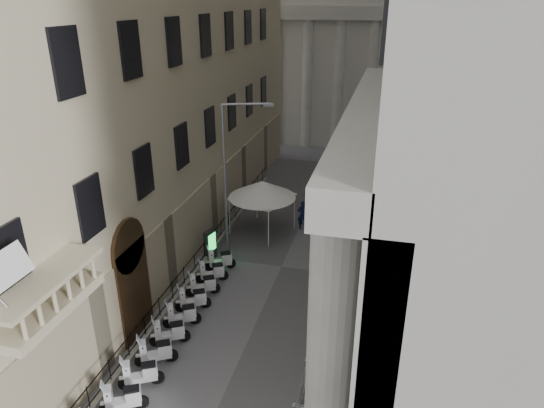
{
  "coord_description": "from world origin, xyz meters",
  "views": [
    {
      "loc": [
        5.19,
        -3.8,
        13.92
      ],
      "look_at": [
        -0.13,
        17.53,
        4.5
      ],
      "focal_mm": 32.0,
      "sensor_mm": 36.0,
      "label": 1
    }
  ],
  "objects": [
    {
      "name": "iron_fence",
      "position": [
        -4.3,
        18.0,
        0.0
      ],
      "size": [
        0.3,
        28.0,
        1.4
      ],
      "primitive_type": null,
      "color": "black",
      "rests_on": "ground"
    },
    {
      "name": "blue_awning",
      "position": [
        4.15,
        26.0,
        0.0
      ],
      "size": [
        1.6,
        3.0,
        3.0
      ],
      "primitive_type": null,
      "color": "navy",
      "rests_on": "ground"
    },
    {
      "name": "scooter_4",
      "position": [
        -3.21,
        9.07,
        0.0
      ],
      "size": [
        1.5,
        1.16,
        1.5
      ],
      "primitive_type": null,
      "rotation": [
        0.0,
        0.0,
        2.07
      ],
      "color": "silver",
      "rests_on": "ground"
    },
    {
      "name": "scooter_5",
      "position": [
        -3.21,
        10.36,
        0.0
      ],
      "size": [
        1.5,
        1.16,
        1.5
      ],
      "primitive_type": null,
      "rotation": [
        0.0,
        0.0,
        2.07
      ],
      "color": "silver",
      "rests_on": "ground"
    },
    {
      "name": "scooter_6",
      "position": [
        -3.21,
        11.65,
        0.0
      ],
      "size": [
        1.5,
        1.16,
        1.5
      ],
      "primitive_type": null,
      "rotation": [
        0.0,
        0.0,
        2.07
      ],
      "color": "silver",
      "rests_on": "ground"
    },
    {
      "name": "scooter_7",
      "position": [
        -3.21,
        12.94,
        0.0
      ],
      "size": [
        1.5,
        1.16,
        1.5
      ],
      "primitive_type": null,
      "rotation": [
        0.0,
        0.0,
        2.07
      ],
      "color": "silver",
      "rests_on": "ground"
    },
    {
      "name": "scooter_8",
      "position": [
        -3.21,
        14.23,
        0.0
      ],
      "size": [
        1.5,
        1.16,
        1.5
      ],
      "primitive_type": null,
      "rotation": [
        0.0,
        0.0,
        2.07
      ],
      "color": "silver",
      "rests_on": "ground"
    },
    {
      "name": "scooter_9",
      "position": [
        -3.21,
        15.52,
        0.0
      ],
      "size": [
        1.5,
        1.16,
        1.5
      ],
      "primitive_type": null,
      "rotation": [
        0.0,
        0.0,
        2.07
      ],
      "color": "silver",
      "rests_on": "ground"
    },
    {
      "name": "scooter_10",
      "position": [
        -3.21,
        16.81,
        0.0
      ],
      "size": [
        1.5,
        1.16,
        1.5
      ],
      "primitive_type": null,
      "rotation": [
        0.0,
        0.0,
        2.07
      ],
      "color": "silver",
      "rests_on": "ground"
    },
    {
      "name": "scooter_11",
      "position": [
        -3.21,
        18.1,
        0.0
      ],
      "size": [
        1.5,
        1.16,
        1.5
      ],
      "primitive_type": null,
      "rotation": [
        0.0,
        0.0,
        2.07
      ],
      "color": "silver",
      "rests_on": "ground"
    },
    {
      "name": "barrier_2",
      "position": [
        2.96,
        10.78,
        0.0
      ],
      "size": [
        0.6,
        2.4,
        1.1
      ],
      "primitive_type": null,
      "color": "#AEB1B6",
      "rests_on": "ground"
    },
    {
      "name": "barrier_3",
      "position": [
        2.96,
        13.28,
        0.0
      ],
      "size": [
        0.6,
        2.4,
        1.1
      ],
      "primitive_type": null,
      "color": "#AEB1B6",
      "rests_on": "ground"
    },
    {
      "name": "barrier_4",
      "position": [
        2.96,
        15.78,
        0.0
      ],
      "size": [
        0.6,
        2.4,
        1.1
      ],
      "primitive_type": null,
      "color": "#AEB1B6",
      "rests_on": "ground"
    },
    {
      "name": "barrier_5",
      "position": [
        2.96,
        18.28,
        0.0
      ],
      "size": [
        0.6,
        2.4,
        1.1
      ],
      "primitive_type": null,
      "color": "#AEB1B6",
      "rests_on": "ground"
    },
    {
      "name": "barrier_6",
      "position": [
        2.96,
        20.78,
        0.0
      ],
      "size": [
        0.6,
        2.4,
        1.1
      ],
      "primitive_type": null,
      "color": "#AEB1B6",
      "rests_on": "ground"
    },
    {
      "name": "barrier_7",
      "position": [
        2.96,
        23.28,
        0.0
      ],
      "size": [
        0.6,
        2.4,
        1.1
      ],
      "primitive_type": null,
      "color": "#AEB1B6",
      "rests_on": "ground"
    },
    {
      "name": "barrier_8",
      "position": [
        2.96,
        25.78,
        0.0
      ],
      "size": [
        0.6,
        2.4,
        1.1
      ],
      "primitive_type": null,
      "color": "#AEB1B6",
      "rests_on": "ground"
    },
    {
      "name": "barrier_9",
      "position": [
        2.96,
        28.28,
        0.0
      ],
      "size": [
        0.6,
        2.4,
        1.1
      ],
      "primitive_type": null,
      "color": "#AEB1B6",
      "rests_on": "ground"
    },
    {
      "name": "security_tent",
      "position": [
        -2.62,
        23.86,
        2.88
      ],
      "size": [
        4.24,
        4.24,
        3.44
      ],
      "color": "silver",
      "rests_on": "ground"
    },
    {
      "name": "street_lamp",
      "position": [
        -3.27,
        20.59,
        5.23
      ],
      "size": [
        2.74,
        1.07,
        8.72
      ],
      "rotation": [
        0.0,
        0.0,
        0.32
      ],
      "color": "#95979D",
      "rests_on": "ground"
    },
    {
      "name": "info_kiosk",
      "position": [
        -4.13,
        19.04,
        0.93
      ],
      "size": [
        0.47,
        0.91,
        1.84
      ],
      "rotation": [
        0.0,
        0.0,
        -0.25
      ],
      "color": "black",
      "rests_on": "ground"
    },
    {
      "name": "pedestrian_a",
      "position": [
        0.26,
        24.18,
        0.99
      ],
      "size": [
        0.75,
        0.52,
        1.97
      ],
      "primitive_type": "imported",
      "rotation": [
        0.0,
        0.0,
        3.21
      ],
      "color": "black",
      "rests_on": "ground"
    },
    {
      "name": "pedestrian_b",
      "position": [
        2.73,
        31.4,
        0.77
      ],
      "size": [
        0.83,
        0.69,
        1.54
      ],
      "primitive_type": "imported",
      "rotation": [
        0.0,
        0.0,
        2.99
      ],
      "color": "black",
      "rests_on": "ground"
    },
    {
      "name": "pedestrian_c",
      "position": [
        0.71,
        26.22,
        0.82
      ],
      "size": [
        0.85,
        0.59,
        1.64
      ],
      "primitive_type": "imported",
      "rotation": [
        0.0,
        0.0,
        3.23
      ],
      "color": "black",
      "rests_on": "ground"
    }
  ]
}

